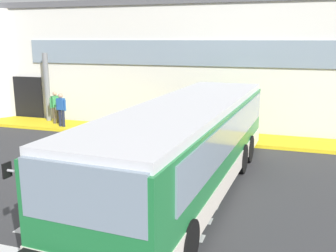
{
  "coord_description": "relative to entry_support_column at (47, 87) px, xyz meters",
  "views": [
    {
      "loc": [
        5.86,
        -12.08,
        4.47
      ],
      "look_at": [
        1.87,
        0.37,
        1.5
      ],
      "focal_mm": 41.17,
      "sensor_mm": 36.0,
      "label": 1
    }
  ],
  "objects": [
    {
      "name": "ground_plane",
      "position": [
        6.52,
        -5.4,
        -1.96
      ],
      "size": [
        80.0,
        90.0,
        0.02
      ],
      "primitive_type": "cube",
      "color": "#353538",
      "rests_on": "ground"
    },
    {
      "name": "bay_paint_stripes",
      "position": [
        8.52,
        -9.6,
        -1.95
      ],
      "size": [
        4.4,
        3.96,
        0.01
      ],
      "color": "silver",
      "rests_on": "ground"
    },
    {
      "name": "terminal_building",
      "position": [
        5.83,
        6.25,
        1.23
      ],
      "size": [
        25.14,
        13.8,
        6.36
      ],
      "color": "silver",
      "rests_on": "ground"
    },
    {
      "name": "boarding_curb",
      "position": [
        6.52,
        -0.6,
        -1.87
      ],
      "size": [
        27.34,
        2.0,
        0.15
      ],
      "primitive_type": "cube",
      "color": "yellow",
      "rests_on": "ground"
    },
    {
      "name": "entry_support_column",
      "position": [
        0.0,
        0.0,
        0.0
      ],
      "size": [
        0.28,
        0.28,
        3.6
      ],
      "primitive_type": "cylinder",
      "color": "slate",
      "rests_on": "boarding_curb"
    },
    {
      "name": "bus_main_foreground",
      "position": [
        9.63,
        -7.06,
        -0.62
      ],
      "size": [
        3.64,
        11.55,
        2.7
      ],
      "color": "#1E7238",
      "rests_on": "ground"
    },
    {
      "name": "passenger_near_column",
      "position": [
        0.8,
        -0.51,
        -0.87
      ],
      "size": [
        0.39,
        0.51,
        1.68
      ],
      "color": "#4C4233",
      "rests_on": "boarding_curb"
    },
    {
      "name": "passenger_by_doorway",
      "position": [
        1.51,
        -1.09,
        -0.87
      ],
      "size": [
        0.59,
        0.26,
        1.68
      ],
      "color": "#1E2338",
      "rests_on": "boarding_curb"
    },
    {
      "name": "safety_bollard_yellow",
      "position": [
        8.79,
        -1.8,
        -1.5
      ],
      "size": [
        0.18,
        0.18,
        0.9
      ],
      "primitive_type": "cylinder",
      "color": "yellow",
      "rests_on": "ground"
    }
  ]
}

